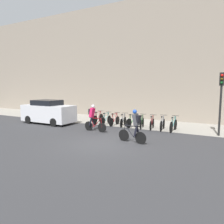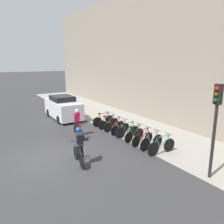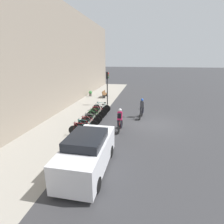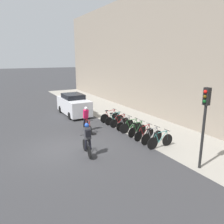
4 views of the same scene
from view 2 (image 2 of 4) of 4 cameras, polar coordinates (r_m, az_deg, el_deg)
The scene contains 16 objects.
ground at distance 11.13m, azimuth -15.99°, elevation -11.48°, with size 200.00×200.00×0.00m, color #333335.
kerb_strip at distance 14.31m, azimuth 11.00°, elevation -5.65°, with size 44.00×4.50×0.01m, color gray.
building_facade at distance 15.47m, azimuth 19.05°, elevation 14.98°, with size 44.00×0.60×10.48m, color gray.
cyclist_pink at distance 13.45m, azimuth -9.09°, elevation -2.58°, with size 1.69×0.46×1.75m.
cyclist_grey at distance 9.78m, azimuth -8.63°, elevation -8.56°, with size 1.66×0.52×1.76m.
parked_bike_0 at distance 15.71m, azimuth -2.30°, elevation -2.15°, with size 0.46×1.76×0.99m.
parked_bike_1 at distance 15.11m, azimuth -0.93°, elevation -2.87°, with size 0.46×1.69×0.95m.
parked_bike_2 at distance 14.52m, azimuth 0.56°, elevation -3.54°, with size 0.46×1.62×0.95m.
parked_bike_3 at distance 13.93m, azimuth 2.19°, elevation -4.27°, with size 0.46×1.58×0.95m.
parked_bike_4 at distance 13.36m, azimuth 3.95°, elevation -4.96°, with size 0.46×1.63×0.98m.
parked_bike_5 at distance 12.81m, azimuth 5.88°, elevation -5.85°, with size 0.50×1.62×0.96m.
parked_bike_6 at distance 12.28m, azimuth 7.98°, elevation -6.77°, with size 0.46×1.67×0.96m.
parked_bike_7 at distance 11.76m, azimuth 10.28°, elevation -7.65°, with size 0.46×1.67×0.99m.
parked_bike_8 at distance 11.27m, azimuth 12.78°, elevation -8.68°, with size 0.46×1.78×0.99m.
traffic_light_pole at distance 9.05m, azimuth 25.49°, elevation -0.64°, with size 0.26×0.30×3.73m.
parked_car at distance 18.09m, azimuth -12.67°, elevation 1.11°, with size 4.30×1.84×1.85m.
Camera 2 is at (9.84, -2.61, 4.51)m, focal length 35.00 mm.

